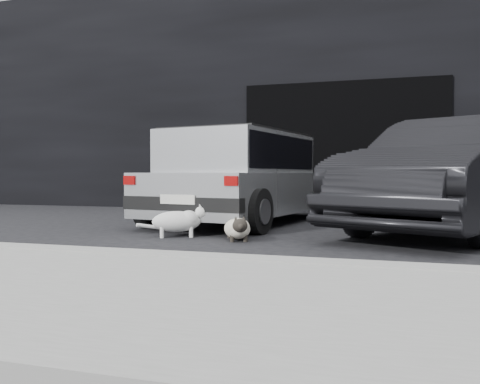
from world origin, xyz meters
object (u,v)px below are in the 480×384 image
(cat_siamese, at_px, (238,228))
(cat_white, at_px, (180,221))
(silver_hatchback, at_px, (243,174))
(second_car, at_px, (459,174))

(cat_siamese, height_order, cat_white, cat_white)
(silver_hatchback, xyz_separation_m, cat_siamese, (0.55, -2.00, -0.62))
(cat_siamese, bearing_deg, second_car, -170.54)
(silver_hatchback, distance_m, cat_siamese, 2.16)
(silver_hatchback, height_order, cat_white, silver_hatchback)
(second_car, xyz_separation_m, cat_siamese, (-2.48, -1.60, -0.62))
(silver_hatchback, height_order, cat_siamese, silver_hatchback)
(silver_hatchback, relative_size, second_car, 0.88)
(silver_hatchback, bearing_deg, cat_white, -86.82)
(second_car, height_order, cat_white, second_car)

